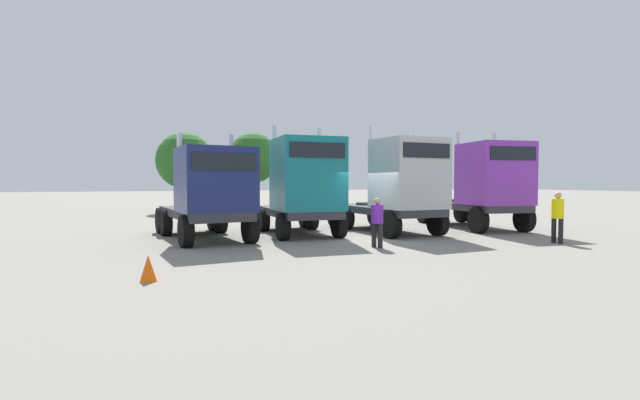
# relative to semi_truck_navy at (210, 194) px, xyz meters

# --- Properties ---
(ground) EXTENTS (200.00, 200.00, 0.00)m
(ground) POSITION_rel_semi_truck_navy_xyz_m (5.66, -1.05, -1.72)
(ground) COLOR gray
(semi_truck_navy) EXTENTS (3.14, 6.30, 3.92)m
(semi_truck_navy) POSITION_rel_semi_truck_navy_xyz_m (0.00, 0.00, 0.00)
(semi_truck_navy) COLOR #333338
(semi_truck_navy) RESTS_ON ground
(semi_truck_teal) EXTENTS (2.82, 5.78, 4.40)m
(semi_truck_teal) POSITION_rel_semi_truck_navy_xyz_m (3.68, 0.30, 0.27)
(semi_truck_teal) COLOR #333338
(semi_truck_teal) RESTS_ON ground
(semi_truck_silver) EXTENTS (2.78, 6.12, 4.43)m
(semi_truck_silver) POSITION_rel_semi_truck_navy_xyz_m (7.53, -0.58, 0.25)
(semi_truck_silver) COLOR #333338
(semi_truck_silver) RESTS_ON ground
(semi_truck_purple) EXTENTS (3.45, 6.65, 4.42)m
(semi_truck_purple) POSITION_rel_semi_truck_navy_xyz_m (12.04, -0.47, 0.29)
(semi_truck_purple) COLOR #333338
(semi_truck_purple) RESTS_ON ground
(visitor_in_hivis) EXTENTS (0.41, 0.44, 1.79)m
(visitor_in_hivis) POSITION_rel_semi_truck_navy_xyz_m (11.16, -5.03, -0.68)
(visitor_in_hivis) COLOR black
(visitor_in_hivis) RESTS_ON ground
(visitor_with_camera) EXTENTS (0.50, 0.50, 1.62)m
(visitor_with_camera) POSITION_rel_semi_truck_navy_xyz_m (4.79, -3.64, -0.79)
(visitor_with_camera) COLOR black
(visitor_with_camera) RESTS_ON ground
(traffic_cone_near) EXTENTS (0.36, 0.36, 0.58)m
(traffic_cone_near) POSITION_rel_semi_truck_navy_xyz_m (-2.29, -6.36, -1.43)
(traffic_cone_near) COLOR #F2590C
(traffic_cone_near) RESTS_ON ground
(oak_far_left) EXTENTS (4.00, 4.00, 5.66)m
(oak_far_left) POSITION_rel_semi_truck_navy_xyz_m (0.93, 17.40, 1.92)
(oak_far_left) COLOR #4C3823
(oak_far_left) RESTS_ON ground
(oak_far_centre) EXTENTS (4.10, 4.10, 6.15)m
(oak_far_centre) POSITION_rel_semi_truck_navy_xyz_m (6.62, 20.39, 2.37)
(oak_far_centre) COLOR #4C3823
(oak_far_centre) RESTS_ON ground
(oak_far_right) EXTENTS (3.79, 3.79, 5.61)m
(oak_far_right) POSITION_rel_semi_truck_navy_xyz_m (9.98, 20.79, 1.98)
(oak_far_right) COLOR #4C3823
(oak_far_right) RESTS_ON ground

